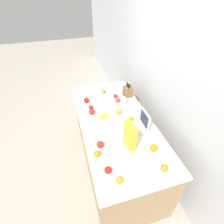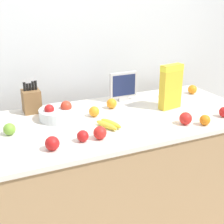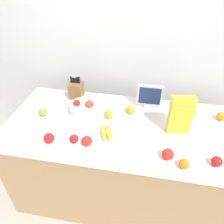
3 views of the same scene
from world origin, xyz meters
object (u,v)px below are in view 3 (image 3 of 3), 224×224
Objects in this scene: knife_block at (76,90)px; apple_near_bananas at (74,139)px; small_monitor at (150,96)px; apple_rightmost at (217,161)px; apple_by_knife_block at (43,112)px; cereal_box at (181,114)px; apple_middle at (87,141)px; orange_mid_left at (109,114)px; apple_front at (168,154)px; orange_near_bowl at (131,110)px; apple_rear at (49,138)px; orange_front_right at (191,112)px; banana_bunch at (106,132)px; orange_back_center at (221,116)px; fruit_bowl at (85,107)px; orange_front_left at (184,164)px.

knife_block is 3.90× the size of apple_near_bananas.
knife_block reaches higher than small_monitor.
knife_block is 1.35m from apple_rightmost.
apple_by_knife_block is at bearing 167.68° from apple_rightmost.
apple_middle is at bearing -167.85° from cereal_box.
orange_mid_left is (-0.57, 0.07, -0.14)m from cereal_box.
cereal_box is at bearing 128.53° from apple_rightmost.
apple_front is 1.08× the size of orange_near_bowl.
apple_by_knife_block is at bearing 122.03° from apple_rear.
apple_rear is (-0.18, -0.03, 0.01)m from apple_near_bananas.
small_monitor is 0.38m from orange_front_right.
apple_rear is at bearing 179.80° from apple_rightmost.
banana_bunch is 2.75× the size of apple_by_knife_block.
cereal_box reaches higher than apple_middle.
apple_by_knife_block is 0.96× the size of orange_back_center.
small_monitor is at bearing -3.76° from knife_block.
small_monitor is 3.17× the size of apple_rightmost.
small_monitor is 2.81× the size of apple_front.
apple_near_bananas is 0.39m from orange_mid_left.
apple_near_bananas is 0.86× the size of apple_rear.
apple_rightmost is 1.20m from apple_rear.
small_monitor is at bearing 119.24° from cereal_box.
apple_rightmost is 0.99× the size of orange_mid_left.
orange_front_right is (1.07, -0.10, -0.04)m from knife_block.
apple_front is (0.72, -0.43, -0.00)m from fruit_bowl.
orange_near_bowl is (-0.31, 0.47, -0.00)m from apple_front.
orange_mid_left is at bearing -146.42° from small_monitor.
apple_near_bananas is at bearing -120.56° from orange_mid_left.
orange_front_right is at bearing 6.61° from fruit_bowl.
knife_block is 3.39× the size of apple_middle.
knife_block is at bearing 144.48° from orange_mid_left.
apple_by_knife_block is (-1.39, 0.30, 0.00)m from apple_rightmost.
orange_front_left is (0.27, -0.65, -0.09)m from small_monitor.
apple_front reaches higher than apple_by_knife_block.
cereal_box is at bearing -19.63° from knife_block.
cereal_box is 1.62× the size of banana_bunch.
small_monitor is 0.72m from apple_middle.
apple_near_bananas is 1.03m from orange_front_right.
apple_by_knife_block is (-0.59, 0.14, 0.02)m from banana_bunch.
apple_rightmost is (0.91, -0.03, -0.00)m from apple_middle.
fruit_bowl is 3.37× the size of apple_rear.
orange_mid_left is (0.38, 0.37, -0.00)m from apple_rear.
knife_block is at bearing 114.19° from apple_middle.
apple_middle is (0.13, -0.40, -0.00)m from fruit_bowl.
knife_block reaches higher than orange_near_bowl.
small_monitor is 3.15× the size of orange_mid_left.
cereal_box is at bearing -7.04° from orange_mid_left.
apple_rear is 0.53m from orange_mid_left.
orange_mid_left is (-0.49, 0.37, -0.00)m from apple_front.
banana_bunch is at bearing -126.04° from small_monitor.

